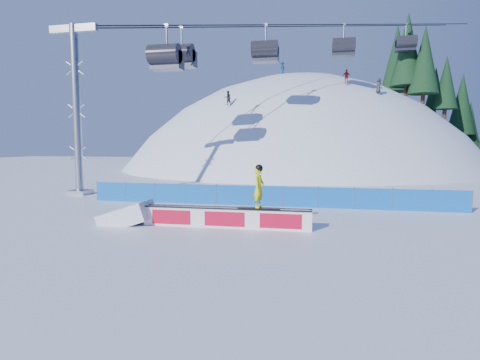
# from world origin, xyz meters

# --- Properties ---
(ground) EXTENTS (160.00, 160.00, 0.00)m
(ground) POSITION_xyz_m (0.00, 0.00, 0.00)
(ground) COLOR white
(ground) RESTS_ON ground
(snow_hill) EXTENTS (64.00, 64.00, 64.00)m
(snow_hill) POSITION_xyz_m (0.00, 42.00, -18.00)
(snow_hill) COLOR silver
(snow_hill) RESTS_ON ground
(treeline) EXTENTS (20.77, 13.14, 20.49)m
(treeline) POSITION_xyz_m (22.04, 39.92, 9.93)
(treeline) COLOR #362215
(treeline) RESTS_ON ground
(safety_fence) EXTENTS (22.05, 0.05, 1.30)m
(safety_fence) POSITION_xyz_m (0.00, 4.50, 0.60)
(safety_fence) COLOR blue
(safety_fence) RESTS_ON ground
(chairlift) EXTENTS (40.80, 41.70, 22.00)m
(chairlift) POSITION_xyz_m (4.74, 27.49, 16.89)
(chairlift) COLOR #92979F
(chairlift) RESTS_ON ground
(rail_box) EXTENTS (7.47, 0.68, 0.90)m
(rail_box) POSITION_xyz_m (-0.97, -1.45, 0.44)
(rail_box) COLOR white
(rail_box) RESTS_ON ground
(snow_ramp) EXTENTS (2.44, 1.56, 1.50)m
(snow_ramp) POSITION_xyz_m (-5.63, -1.55, 0.00)
(snow_ramp) COLOR white
(snow_ramp) RESTS_ON ground
(snowboarder) EXTENTS (1.82, 0.72, 1.90)m
(snowboarder) POSITION_xyz_m (0.50, -1.42, 1.83)
(snowboarder) COLOR black
(snowboarder) RESTS_ON rail_box
(distant_skiers) EXTENTS (17.75, 12.67, 7.05)m
(distant_skiers) POSITION_xyz_m (0.73, 30.39, 11.50)
(distant_skiers) COLOR black
(distant_skiers) RESTS_ON ground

